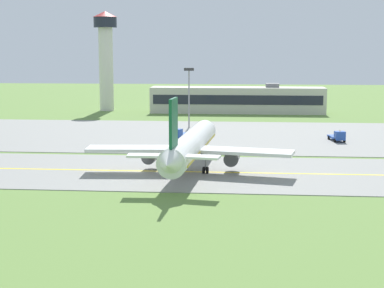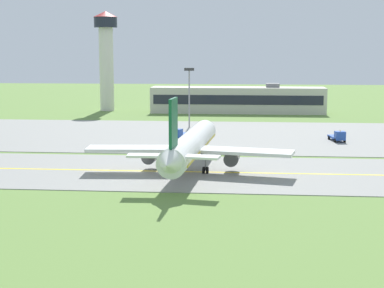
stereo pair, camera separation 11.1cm
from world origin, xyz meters
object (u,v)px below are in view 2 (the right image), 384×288
object	(u,v)px
service_truck_baggage	(180,134)
apron_light_mast	(189,90)
airplane_lead	(190,146)
control_tower	(106,52)
service_truck_catering	(338,136)

from	to	relation	value
service_truck_baggage	apron_light_mast	world-z (taller)	apron_light_mast
airplane_lead	apron_light_mast	world-z (taller)	apron_light_mast
airplane_lead	apron_light_mast	size ratio (longest dim) A/B	2.70
apron_light_mast	control_tower	bearing A→B (deg)	126.14
airplane_lead	service_truck_baggage	size ratio (longest dim) A/B	5.90
service_truck_catering	apron_light_mast	bearing A→B (deg)	148.46
service_truck_catering	apron_light_mast	xyz separation A→B (m)	(-33.08, 20.30, 8.14)
airplane_lead	apron_light_mast	bearing A→B (deg)	95.56
service_truck_baggage	service_truck_catering	xyz separation A→B (m)	(33.33, -0.75, 0.00)
service_truck_catering	control_tower	distance (m)	89.63
control_tower	service_truck_catering	bearing A→B (deg)	-44.21
airplane_lead	service_truck_baggage	distance (m)	35.02
service_truck_catering	control_tower	size ratio (longest dim) A/B	0.21
control_tower	apron_light_mast	bearing A→B (deg)	-53.86
service_truck_catering	control_tower	world-z (taller)	control_tower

